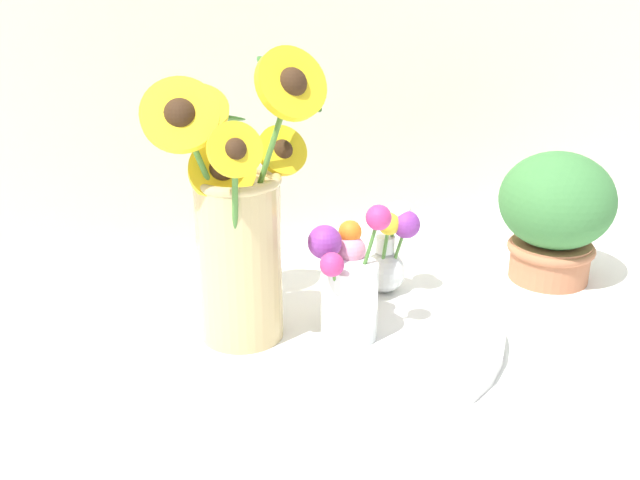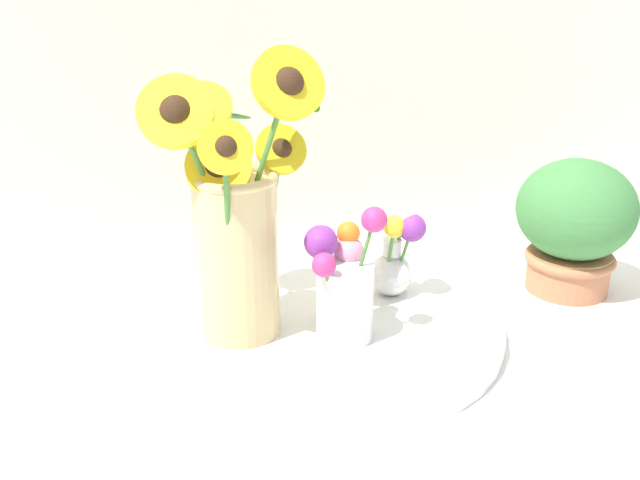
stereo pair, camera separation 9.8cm
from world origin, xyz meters
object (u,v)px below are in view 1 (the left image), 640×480
at_px(serving_tray, 320,325).
at_px(potted_plant, 555,213).
at_px(vase_small_center, 347,283).
at_px(mason_jar_sunflowers, 239,227).
at_px(vase_bulb_right, 390,252).

bearing_deg(serving_tray, potted_plant, 3.01).
distance_m(vase_small_center, potted_plant, 0.40).
relative_size(serving_tray, potted_plant, 2.41).
height_order(vase_small_center, potted_plant, potted_plant).
height_order(serving_tray, vase_small_center, vase_small_center).
relative_size(serving_tray, vase_small_center, 2.76).
relative_size(mason_jar_sunflowers, potted_plant, 1.83).
distance_m(mason_jar_sunflowers, vase_small_center, 0.16).
bearing_deg(vase_small_center, vase_bulb_right, 39.95).
bearing_deg(mason_jar_sunflowers, vase_small_center, -23.88).
bearing_deg(mason_jar_sunflowers, vase_bulb_right, 9.12).
xyz_separation_m(mason_jar_sunflowers, potted_plant, (0.52, 0.03, -0.06)).
bearing_deg(potted_plant, serving_tray, -176.99).
relative_size(serving_tray, mason_jar_sunflowers, 1.32).
xyz_separation_m(vase_small_center, vase_bulb_right, (0.11, 0.09, -0.01)).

